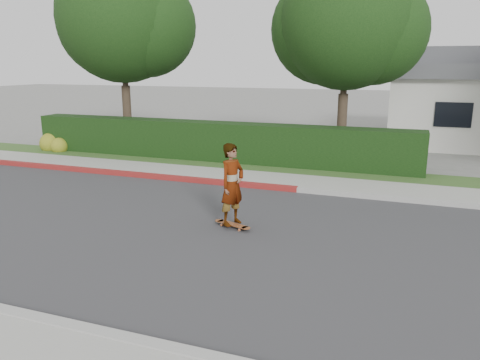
# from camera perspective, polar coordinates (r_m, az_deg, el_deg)

# --- Properties ---
(ground) EXTENTS (120.00, 120.00, 0.00)m
(ground) POSITION_cam_1_polar(r_m,az_deg,el_deg) (10.18, -3.89, -6.76)
(ground) COLOR slate
(ground) RESTS_ON ground
(road) EXTENTS (60.00, 8.00, 0.01)m
(road) POSITION_cam_1_polar(r_m,az_deg,el_deg) (10.18, -3.89, -6.73)
(road) COLOR #2D2D30
(road) RESTS_ON ground
(curb_near) EXTENTS (60.00, 0.20, 0.15)m
(curb_near) POSITION_cam_1_polar(r_m,az_deg,el_deg) (6.98, -18.27, -17.16)
(curb_near) COLOR #9E9E99
(curb_near) RESTS_ON ground
(curb_far) EXTENTS (60.00, 0.20, 0.15)m
(curb_far) POSITION_cam_1_polar(r_m,az_deg,el_deg) (13.82, 2.98, -0.79)
(curb_far) COLOR #9E9E99
(curb_far) RESTS_ON ground
(curb_red_section) EXTENTS (12.00, 0.21, 0.15)m
(curb_red_section) POSITION_cam_1_polar(r_m,az_deg,el_deg) (15.97, -14.43, 0.81)
(curb_red_section) COLOR maroon
(curb_red_section) RESTS_ON ground
(sidewalk_far) EXTENTS (60.00, 1.60, 0.12)m
(sidewalk_far) POSITION_cam_1_polar(r_m,az_deg,el_deg) (14.66, 4.01, -0.00)
(sidewalk_far) COLOR gray
(sidewalk_far) RESTS_ON ground
(planting_strip) EXTENTS (60.00, 1.60, 0.10)m
(planting_strip) POSITION_cam_1_polar(r_m,az_deg,el_deg) (16.17, 5.59, 1.25)
(planting_strip) COLOR #2D4C1E
(planting_strip) RESTS_ON ground
(hedge) EXTENTS (15.00, 1.00, 1.50)m
(hedge) POSITION_cam_1_polar(r_m,az_deg,el_deg) (17.55, -3.41, 4.63)
(hedge) COLOR black
(hedge) RESTS_ON ground
(flowering_shrub) EXTENTS (1.40, 1.00, 0.90)m
(flowering_shrub) POSITION_cam_1_polar(r_m,az_deg,el_deg) (21.02, -21.79, 4.06)
(flowering_shrub) COLOR #2D4C19
(flowering_shrub) RESTS_ON ground
(tree_left) EXTENTS (5.99, 5.21, 8.00)m
(tree_left) POSITION_cam_1_polar(r_m,az_deg,el_deg) (20.85, -13.94, 18.20)
(tree_left) COLOR #33261C
(tree_left) RESTS_ON ground
(tree_center) EXTENTS (5.66, 4.84, 7.44)m
(tree_center) POSITION_cam_1_polar(r_m,az_deg,el_deg) (18.08, 12.94, 17.80)
(tree_center) COLOR #33261C
(tree_center) RESTS_ON ground
(skateboard) EXTENTS (0.98, 0.50, 0.09)m
(skateboard) POSITION_cam_1_polar(r_m,az_deg,el_deg) (10.57, -0.93, -5.44)
(skateboard) COLOR #CF6A39
(skateboard) RESTS_ON ground
(skateboarder) EXTENTS (0.65, 0.78, 1.83)m
(skateboarder) POSITION_cam_1_polar(r_m,az_deg,el_deg) (10.29, -0.95, -0.55)
(skateboarder) COLOR white
(skateboarder) RESTS_ON skateboard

